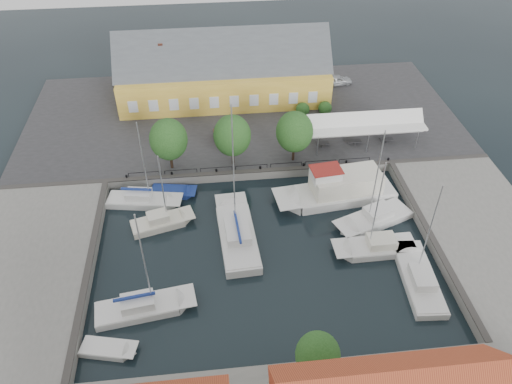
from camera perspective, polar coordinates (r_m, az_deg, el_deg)
ground at (r=49.52m, az=0.76°, el=-5.74°), size 140.00×140.00×0.00m
north_quay at (r=67.36m, az=-1.59°, el=8.52°), size 56.00×26.00×1.00m
west_quay at (r=50.71m, az=-24.74°, el=-8.34°), size 12.00×24.00×1.00m
east_quay at (r=54.43m, az=24.78°, el=-4.54°), size 12.00×24.00×1.00m
quay_edge_fittings at (r=52.25m, az=0.17°, el=-1.24°), size 56.00×24.72×0.40m
warehouse at (r=70.07m, az=-4.22°, el=13.38°), size 28.56×14.00×9.55m
tent_canopy at (r=61.16m, az=12.37°, el=7.54°), size 14.00×4.00×2.83m
quay_trees at (r=55.62m, az=-2.74°, el=6.46°), size 18.20×4.20×6.30m
car_silver at (r=74.94m, az=9.23°, el=12.51°), size 4.65×2.43×1.51m
car_red at (r=61.35m, az=-3.87°, el=6.25°), size 2.15×3.94×1.23m
center_sailboat at (r=49.72m, az=-2.17°, el=-4.95°), size 3.91×11.43×15.08m
trawler at (r=54.63m, az=9.49°, el=0.18°), size 13.59×5.35×5.00m
east_boat_a at (r=52.94m, az=13.38°, el=-3.07°), size 8.79×5.64×11.93m
east_boat_b at (r=49.93m, az=13.62°, el=-6.28°), size 8.28×2.84×11.21m
east_boat_c at (r=48.11m, az=18.13°, el=-9.65°), size 3.40×9.05×11.27m
west_boat_a at (r=54.99m, az=-12.79°, el=-1.06°), size 8.33×3.61×10.81m
west_boat_b at (r=51.99m, az=-10.76°, el=-3.53°), size 6.74×3.84×9.12m
west_boat_d at (r=44.94m, az=-12.76°, el=-12.83°), size 8.87×3.77×11.51m
launch_sw at (r=43.39m, az=-16.53°, el=-16.94°), size 4.77×2.68×0.98m
launch_nw at (r=55.80m, az=-9.49°, el=-0.08°), size 5.27×2.84×0.88m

